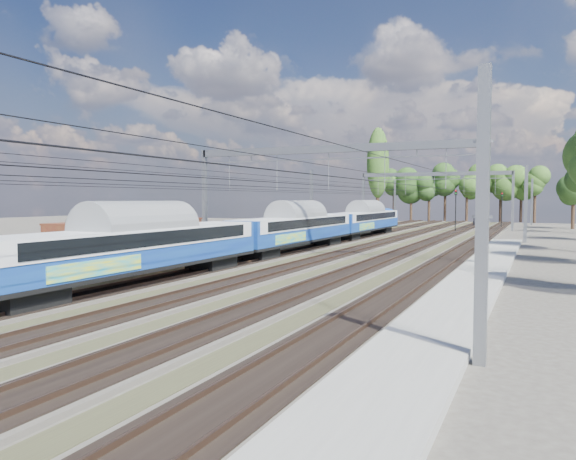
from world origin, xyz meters
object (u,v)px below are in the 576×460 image
at_px(freight_boxcar, 133,242).
at_px(signal_far, 502,206).
at_px(worker, 474,221).
at_px(emu_train, 295,223).
at_px(signal_near, 456,205).

xyz_separation_m(freight_boxcar, signal_far, (18.64, 66.45, 1.70)).
bearing_deg(signal_far, worker, 132.06).
distance_m(emu_train, signal_near, 39.07).
distance_m(freight_boxcar, signal_far, 69.04).
distance_m(freight_boxcar, signal_near, 55.92).
bearing_deg(worker, freight_boxcar, -175.77).
relative_size(signal_near, signal_far, 1.05).
height_order(freight_boxcar, signal_far, signal_far).
relative_size(freight_boxcar, signal_near, 2.06).
relative_size(worker, signal_near, 0.32).
distance_m(emu_train, worker, 56.31).
bearing_deg(freight_boxcar, signal_near, 76.41).
bearing_deg(emu_train, freight_boxcar, -105.49).
height_order(freight_boxcar, signal_near, signal_near).
xyz_separation_m(emu_train, freight_boxcar, (-4.50, -16.24, -0.67)).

